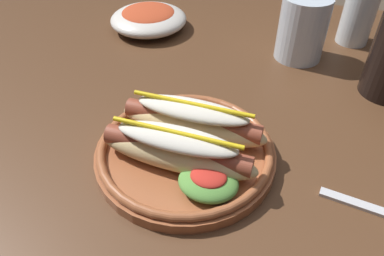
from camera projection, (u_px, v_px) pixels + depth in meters
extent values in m
cube|color=#51331E|center=(184.00, 105.00, 0.63)|extent=(1.26, 0.96, 0.04)
cylinder|color=#51331E|center=(74.00, 97.00, 1.27)|extent=(0.06, 0.06, 0.70)
cylinder|color=#9E5633|center=(185.00, 154.00, 0.50)|extent=(0.24, 0.24, 0.02)
torus|color=#9E5633|center=(185.00, 147.00, 0.50)|extent=(0.24, 0.24, 0.01)
ellipsoid|color=#E0C184|center=(177.00, 154.00, 0.46)|extent=(0.21, 0.05, 0.04)
cylinder|color=brown|center=(177.00, 150.00, 0.46)|extent=(0.19, 0.03, 0.03)
ellipsoid|color=silver|center=(177.00, 139.00, 0.45)|extent=(0.16, 0.05, 0.02)
cylinder|color=yellow|center=(176.00, 133.00, 0.44)|extent=(0.17, 0.01, 0.01)
ellipsoid|color=#E0C184|center=(192.00, 125.00, 0.51)|extent=(0.21, 0.05, 0.04)
cylinder|color=brown|center=(192.00, 120.00, 0.50)|extent=(0.19, 0.03, 0.03)
ellipsoid|color=silver|center=(192.00, 110.00, 0.49)|extent=(0.16, 0.05, 0.02)
cylinder|color=yellow|center=(192.00, 104.00, 0.48)|extent=(0.17, 0.01, 0.01)
ellipsoid|color=#5B9942|center=(208.00, 182.00, 0.44)|extent=(0.07, 0.06, 0.02)
ellipsoid|color=red|center=(209.00, 176.00, 0.43)|extent=(0.04, 0.04, 0.01)
cube|color=silver|center=(355.00, 203.00, 0.45)|extent=(0.09, 0.02, 0.00)
cylinder|color=silver|center=(302.00, 28.00, 0.68)|extent=(0.09, 0.09, 0.12)
cylinder|color=silver|center=(362.00, 5.00, 0.71)|extent=(0.06, 0.06, 0.16)
ellipsoid|color=silver|center=(149.00, 19.00, 0.79)|extent=(0.16, 0.16, 0.04)
ellipsoid|color=#B74223|center=(148.00, 13.00, 0.79)|extent=(0.11, 0.11, 0.02)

